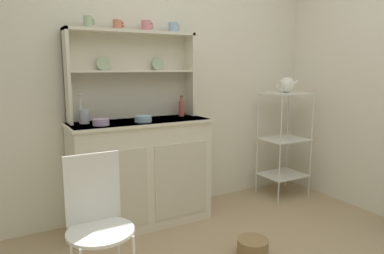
{
  "coord_description": "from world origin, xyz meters",
  "views": [
    {
      "loc": [
        -1.34,
        -1.32,
        1.32
      ],
      "look_at": [
        0.03,
        1.12,
        0.84
      ],
      "focal_mm": 32.9,
      "sensor_mm": 36.0,
      "label": 1
    }
  ],
  "objects_px": {
    "hutch_shelf_unit": "(132,68)",
    "hutch_cabinet": "(141,172)",
    "jam_bottle": "(182,108)",
    "cup_sage_0": "(88,22)",
    "porcelain_teapot": "(287,85)",
    "wire_chair": "(97,216)",
    "floor_basket": "(253,248)",
    "utensil_jar": "(84,116)",
    "bowl_mixing_large": "(101,122)",
    "bakers_rack": "(284,135)"
  },
  "relations": [
    {
      "from": "bakers_rack",
      "to": "floor_basket",
      "type": "bearing_deg",
      "value": -142.11
    },
    {
      "from": "utensil_jar",
      "to": "floor_basket",
      "type": "bearing_deg",
      "value": -46.71
    },
    {
      "from": "bowl_mixing_large",
      "to": "utensil_jar",
      "type": "distance_m",
      "value": 0.18
    },
    {
      "from": "hutch_shelf_unit",
      "to": "jam_bottle",
      "type": "xyz_separation_m",
      "value": [
        0.43,
        -0.08,
        -0.35
      ]
    },
    {
      "from": "hutch_shelf_unit",
      "to": "jam_bottle",
      "type": "relative_size",
      "value": 5.91
    },
    {
      "from": "bakers_rack",
      "to": "jam_bottle",
      "type": "distance_m",
      "value": 1.16
    },
    {
      "from": "bowl_mixing_large",
      "to": "bakers_rack",
      "type": "bearing_deg",
      "value": 0.12
    },
    {
      "from": "wire_chair",
      "to": "cup_sage_0",
      "type": "height_order",
      "value": "cup_sage_0"
    },
    {
      "from": "bakers_rack",
      "to": "utensil_jar",
      "type": "relative_size",
      "value": 4.63
    },
    {
      "from": "bakers_rack",
      "to": "bowl_mixing_large",
      "type": "bearing_deg",
      "value": -179.88
    },
    {
      "from": "cup_sage_0",
      "to": "jam_bottle",
      "type": "relative_size",
      "value": 0.49
    },
    {
      "from": "utensil_jar",
      "to": "porcelain_teapot",
      "type": "bearing_deg",
      "value": -4.29
    },
    {
      "from": "hutch_shelf_unit",
      "to": "jam_bottle",
      "type": "height_order",
      "value": "hutch_shelf_unit"
    },
    {
      "from": "floor_basket",
      "to": "utensil_jar",
      "type": "xyz_separation_m",
      "value": [
        -0.91,
        0.97,
        0.88
      ]
    },
    {
      "from": "hutch_cabinet",
      "to": "floor_basket",
      "type": "distance_m",
      "value": 1.09
    },
    {
      "from": "bowl_mixing_large",
      "to": "porcelain_teapot",
      "type": "relative_size",
      "value": 0.5
    },
    {
      "from": "hutch_shelf_unit",
      "to": "bakers_rack",
      "type": "bearing_deg",
      "value": -8.67
    },
    {
      "from": "porcelain_teapot",
      "to": "jam_bottle",
      "type": "bearing_deg",
      "value": 171.99
    },
    {
      "from": "wire_chair",
      "to": "utensil_jar",
      "type": "distance_m",
      "value": 1.04
    },
    {
      "from": "hutch_cabinet",
      "to": "porcelain_teapot",
      "type": "height_order",
      "value": "porcelain_teapot"
    },
    {
      "from": "wire_chair",
      "to": "hutch_shelf_unit",
      "type": "bearing_deg",
      "value": 34.61
    },
    {
      "from": "wire_chair",
      "to": "floor_basket",
      "type": "height_order",
      "value": "wire_chair"
    },
    {
      "from": "wire_chair",
      "to": "floor_basket",
      "type": "bearing_deg",
      "value": -27.34
    },
    {
      "from": "floor_basket",
      "to": "porcelain_teapot",
      "type": "distance_m",
      "value": 1.72
    },
    {
      "from": "floor_basket",
      "to": "bowl_mixing_large",
      "type": "relative_size",
      "value": 1.78
    },
    {
      "from": "jam_bottle",
      "to": "utensil_jar",
      "type": "bearing_deg",
      "value": -179.46
    },
    {
      "from": "utensil_jar",
      "to": "porcelain_teapot",
      "type": "distance_m",
      "value": 1.98
    },
    {
      "from": "porcelain_teapot",
      "to": "bowl_mixing_large",
      "type": "bearing_deg",
      "value": -179.88
    },
    {
      "from": "jam_bottle",
      "to": "bakers_rack",
      "type": "bearing_deg",
      "value": -8.0
    },
    {
      "from": "hutch_cabinet",
      "to": "cup_sage_0",
      "type": "distance_m",
      "value": 1.26
    },
    {
      "from": "utensil_jar",
      "to": "porcelain_teapot",
      "type": "relative_size",
      "value": 0.94
    },
    {
      "from": "wire_chair",
      "to": "jam_bottle",
      "type": "relative_size",
      "value": 4.63
    },
    {
      "from": "wire_chair",
      "to": "bowl_mixing_large",
      "type": "height_order",
      "value": "bowl_mixing_large"
    },
    {
      "from": "floor_basket",
      "to": "utensil_jar",
      "type": "distance_m",
      "value": 1.6
    },
    {
      "from": "hutch_cabinet",
      "to": "utensil_jar",
      "type": "distance_m",
      "value": 0.66
    },
    {
      "from": "hutch_cabinet",
      "to": "bowl_mixing_large",
      "type": "height_order",
      "value": "bowl_mixing_large"
    },
    {
      "from": "bakers_rack",
      "to": "cup_sage_0",
      "type": "bearing_deg",
      "value": 174.21
    },
    {
      "from": "bowl_mixing_large",
      "to": "floor_basket",
      "type": "bearing_deg",
      "value": -44.85
    },
    {
      "from": "jam_bottle",
      "to": "wire_chair",
      "type": "bearing_deg",
      "value": -137.07
    },
    {
      "from": "utensil_jar",
      "to": "hutch_shelf_unit",
      "type": "bearing_deg",
      "value": 11.42
    },
    {
      "from": "floor_basket",
      "to": "bowl_mixing_large",
      "type": "xyz_separation_m",
      "value": [
        -0.82,
        0.82,
        0.85
      ]
    },
    {
      "from": "wire_chair",
      "to": "porcelain_teapot",
      "type": "distance_m",
      "value": 2.35
    },
    {
      "from": "hutch_shelf_unit",
      "to": "porcelain_teapot",
      "type": "relative_size",
      "value": 4.41
    },
    {
      "from": "jam_bottle",
      "to": "cup_sage_0",
      "type": "bearing_deg",
      "value": 177.37
    },
    {
      "from": "floor_basket",
      "to": "jam_bottle",
      "type": "relative_size",
      "value": 1.2
    },
    {
      "from": "hutch_cabinet",
      "to": "floor_basket",
      "type": "xyz_separation_m",
      "value": [
        0.48,
        -0.89,
        -0.39
      ]
    },
    {
      "from": "hutch_shelf_unit",
      "to": "hutch_cabinet",
      "type": "bearing_deg",
      "value": -90.0
    },
    {
      "from": "wire_chair",
      "to": "floor_basket",
      "type": "xyz_separation_m",
      "value": [
        1.07,
        -0.03,
        -0.46
      ]
    },
    {
      "from": "hutch_cabinet",
      "to": "floor_basket",
      "type": "bearing_deg",
      "value": -61.57
    },
    {
      "from": "utensil_jar",
      "to": "bowl_mixing_large",
      "type": "bearing_deg",
      "value": -59.01
    }
  ]
}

